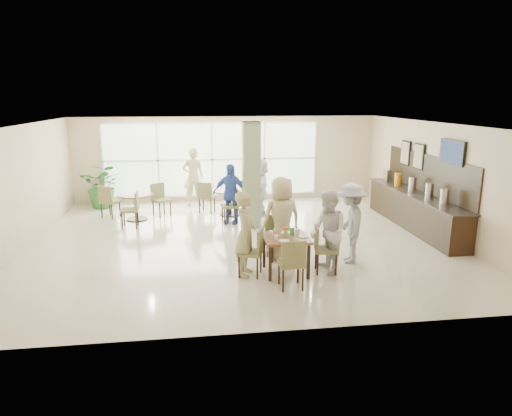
{
  "coord_description": "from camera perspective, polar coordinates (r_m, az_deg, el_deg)",
  "views": [
    {
      "loc": [
        -1.07,
        -10.6,
        3.42
      ],
      "look_at": [
        0.2,
        -1.2,
        1.1
      ],
      "focal_mm": 32.0,
      "sensor_mm": 36.0,
      "label": 1
    }
  ],
  "objects": [
    {
      "name": "adult_a",
      "position": [
        12.53,
        -3.24,
        1.79
      ],
      "size": [
        1.11,
        0.86,
        1.66
      ],
      "primitive_type": "imported",
      "rotation": [
        0.0,
        0.0,
        -0.36
      ],
      "color": "#3B58B1",
      "rests_on": "ground"
    },
    {
      "name": "tabletop_clutter",
      "position": [
        8.96,
        3.83,
        -3.22
      ],
      "size": [
        0.75,
        0.74,
        0.21
      ],
      "color": "white",
      "rests_on": "main_table"
    },
    {
      "name": "room_shell",
      "position": [
        10.79,
        -1.91,
        4.58
      ],
      "size": [
        10.0,
        10.0,
        10.0
      ],
      "color": "white",
      "rests_on": "ground"
    },
    {
      "name": "framed_art_a",
      "position": [
        13.16,
        19.68,
        6.09
      ],
      "size": [
        0.05,
        0.55,
        0.7
      ],
      "color": "black",
      "rests_on": "ground"
    },
    {
      "name": "chairs_table_right",
      "position": [
        13.48,
        -3.35,
        1.09
      ],
      "size": [
        1.96,
        1.82,
        0.95
      ],
      "color": "brown",
      "rests_on": "ground"
    },
    {
      "name": "round_table_right",
      "position": [
        13.47,
        -3.3,
        1.43
      ],
      "size": [
        1.01,
        1.01,
        0.75
      ],
      "color": "brown",
      "rests_on": "ground"
    },
    {
      "name": "teen_right",
      "position": [
        9.04,
        8.98,
        -3.04
      ],
      "size": [
        0.73,
        0.89,
        1.67
      ],
      "primitive_type": "imported",
      "rotation": [
        0.0,
        0.0,
        -1.44
      ],
      "color": "white",
      "rests_on": "ground"
    },
    {
      "name": "chairs_table_left",
      "position": [
        13.36,
        -15.01,
        0.53
      ],
      "size": [
        2.08,
        1.68,
        0.95
      ],
      "color": "brown",
      "rests_on": "ground"
    },
    {
      "name": "potted_plant",
      "position": [
        15.11,
        -18.54,
        2.67
      ],
      "size": [
        1.49,
        1.49,
        1.41
      ],
      "primitive_type": "imported",
      "rotation": [
        0.0,
        0.0,
        -0.2
      ],
      "color": "#2A692C",
      "rests_on": "ground"
    },
    {
      "name": "main_table",
      "position": [
        8.99,
        3.73,
        -4.24
      ],
      "size": [
        0.88,
        0.88,
        0.75
      ],
      "color": "brown",
      "rests_on": "ground"
    },
    {
      "name": "teen_standing",
      "position": [
        9.74,
        11.72,
        -1.87
      ],
      "size": [
        0.81,
        1.19,
        1.69
      ],
      "primitive_type": "imported",
      "rotation": [
        0.0,
        0.0,
        -1.75
      ],
      "color": "#9E9EA0",
      "rests_on": "ground"
    },
    {
      "name": "adult_b",
      "position": [
        13.46,
        0.52,
        2.67
      ],
      "size": [
        0.69,
        1.56,
        1.67
      ],
      "primitive_type": "imported",
      "rotation": [
        0.0,
        0.0,
        -1.59
      ],
      "color": "white",
      "rests_on": "ground"
    },
    {
      "name": "teen_left",
      "position": [
        8.84,
        -1.31,
        -3.22
      ],
      "size": [
        0.57,
        0.71,
        1.68
      ],
      "primitive_type": "imported",
      "rotation": [
        0.0,
        0.0,
        1.27
      ],
      "color": "tan",
      "rests_on": "ground"
    },
    {
      "name": "ground",
      "position": [
        11.19,
        -1.84,
        -4.06
      ],
      "size": [
        10.0,
        10.0,
        0.0
      ],
      "primitive_type": "plane",
      "color": "beige",
      "rests_on": "ground"
    },
    {
      "name": "column",
      "position": [
        12.06,
        -0.59,
        4.1
      ],
      "size": [
        0.45,
        0.45,
        2.8
      ],
      "primitive_type": "cube",
      "color": "#606C4B",
      "rests_on": "ground"
    },
    {
      "name": "adult_standing",
      "position": [
        14.69,
        -7.85,
        3.88
      ],
      "size": [
        0.73,
        0.53,
        1.88
      ],
      "primitive_type": "imported",
      "rotation": [
        0.0,
        0.0,
        3.27
      ],
      "color": "tan",
      "rests_on": "ground"
    },
    {
      "name": "window_bank",
      "position": [
        15.21,
        -5.51,
        6.04
      ],
      "size": [
        7.0,
        0.04,
        7.0
      ],
      "color": "silver",
      "rests_on": "ground"
    },
    {
      "name": "teen_far",
      "position": [
        9.74,
        3.22,
        -1.28
      ],
      "size": [
        0.97,
        0.67,
        1.79
      ],
      "primitive_type": "imported",
      "rotation": [
        0.0,
        0.0,
        3.38
      ],
      "color": "tan",
      "rests_on": "ground"
    },
    {
      "name": "round_table_left",
      "position": [
        13.37,
        -14.79,
        0.91
      ],
      "size": [
        1.02,
        1.02,
        0.75
      ],
      "color": "brown",
      "rests_on": "ground"
    },
    {
      "name": "framed_art_b",
      "position": [
        13.87,
        18.18,
        6.56
      ],
      "size": [
        0.05,
        0.55,
        0.7
      ],
      "color": "black",
      "rests_on": "ground"
    },
    {
      "name": "wall_tv",
      "position": [
        11.74,
        23.3,
        6.42
      ],
      "size": [
        0.06,
        1.0,
        0.58
      ],
      "color": "black",
      "rests_on": "ground"
    },
    {
      "name": "buffet_counter",
      "position": [
        12.84,
        19.23,
        0.06
      ],
      "size": [
        0.64,
        4.7,
        1.95
      ],
      "color": "black",
      "rests_on": "ground"
    },
    {
      "name": "chairs_main_table",
      "position": [
        9.05,
        3.79,
        -5.29
      ],
      "size": [
        2.06,
        2.02,
        0.95
      ],
      "color": "brown",
      "rests_on": "ground"
    }
  ]
}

